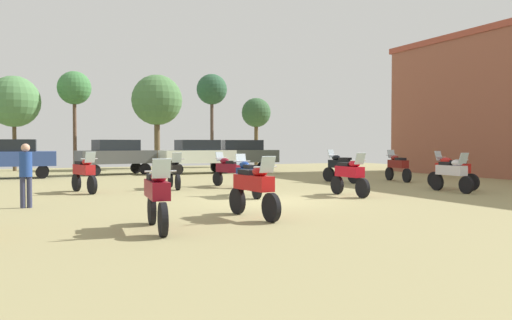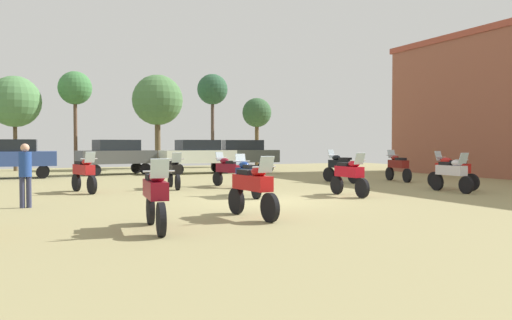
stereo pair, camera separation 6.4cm
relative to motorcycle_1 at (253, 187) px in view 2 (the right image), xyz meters
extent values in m
cube|color=#948A5B|center=(1.92, 3.46, -0.75)|extent=(44.00, 52.00, 0.02)
cylinder|color=black|center=(0.09, -0.78, -0.41)|extent=(0.19, 0.68, 0.67)
cylinder|color=black|center=(-0.09, 0.84, -0.41)|extent=(0.19, 0.68, 0.67)
cube|color=#B11212|center=(0.00, 0.03, 0.11)|extent=(0.51, 1.41, 0.36)
ellipsoid|color=#B11212|center=(0.03, -0.28, 0.39)|extent=(0.37, 0.51, 0.24)
cube|color=black|center=(-0.03, 0.27, 0.35)|extent=(0.36, 0.59, 0.12)
cube|color=silver|center=(0.07, -0.62, 0.57)|extent=(0.37, 0.19, 0.39)
cylinder|color=#B7B7BC|center=(0.06, -0.52, 0.51)|extent=(0.62, 0.10, 0.04)
cylinder|color=black|center=(1.86, 5.48, -0.44)|extent=(0.13, 0.60, 0.60)
cylinder|color=black|center=(1.84, 3.95, -0.44)|extent=(0.13, 0.60, 0.60)
cube|color=navy|center=(1.85, 4.72, 0.04)|extent=(0.38, 1.31, 0.36)
ellipsoid|color=navy|center=(1.85, 5.01, 0.32)|extent=(0.33, 0.48, 0.24)
cube|color=black|center=(1.85, 4.49, 0.28)|extent=(0.31, 0.56, 0.12)
cube|color=silver|center=(1.86, 5.34, 0.50)|extent=(0.36, 0.16, 0.39)
cylinder|color=#B7B7BC|center=(1.86, 5.24, 0.44)|extent=(0.62, 0.04, 0.04)
cylinder|color=black|center=(-2.63, -1.62, -0.41)|extent=(0.18, 0.68, 0.67)
cylinder|color=black|center=(-2.47, 0.02, -0.41)|extent=(0.18, 0.68, 0.67)
cube|color=maroon|center=(-2.55, -0.80, 0.11)|extent=(0.49, 1.43, 0.36)
ellipsoid|color=maroon|center=(-2.58, -1.12, 0.39)|extent=(0.36, 0.51, 0.24)
cube|color=black|center=(-2.52, -0.56, 0.35)|extent=(0.35, 0.59, 0.12)
cube|color=silver|center=(-2.61, -1.47, 0.57)|extent=(0.37, 0.19, 0.39)
cylinder|color=#B7B7BC|center=(-2.60, -1.36, 0.51)|extent=(0.62, 0.10, 0.04)
cylinder|color=black|center=(5.16, 2.83, -0.42)|extent=(0.14, 0.66, 0.65)
cylinder|color=black|center=(5.10, 4.28, -0.42)|extent=(0.14, 0.66, 0.65)
cube|color=red|center=(5.13, 3.56, 0.09)|extent=(0.41, 1.25, 0.36)
ellipsoid|color=red|center=(5.14, 3.28, 0.37)|extent=(0.34, 0.49, 0.24)
cube|color=black|center=(5.12, 3.77, 0.33)|extent=(0.32, 0.57, 0.12)
cube|color=silver|center=(5.15, 2.97, 0.55)|extent=(0.37, 0.17, 0.39)
cylinder|color=#B7B7BC|center=(5.15, 3.07, 0.49)|extent=(0.62, 0.06, 0.04)
cylinder|color=black|center=(11.27, 9.22, -0.42)|extent=(0.22, 0.66, 0.65)
cylinder|color=black|center=(11.02, 7.65, -0.42)|extent=(0.22, 0.66, 0.65)
cube|color=maroon|center=(11.15, 8.44, 0.08)|extent=(0.56, 1.39, 0.36)
ellipsoid|color=maroon|center=(11.19, 8.74, 0.36)|extent=(0.39, 0.52, 0.24)
cube|color=black|center=(11.11, 8.20, 0.32)|extent=(0.38, 0.60, 0.12)
cube|color=silver|center=(11.25, 9.07, 0.54)|extent=(0.38, 0.21, 0.39)
cylinder|color=#B7B7BC|center=(11.23, 8.97, 0.48)|extent=(0.62, 0.13, 0.04)
cylinder|color=black|center=(2.50, 9.50, -0.44)|extent=(0.27, 0.61, 0.60)
cylinder|color=black|center=(2.93, 7.91, -0.44)|extent=(0.27, 0.61, 0.60)
cube|color=maroon|center=(2.71, 8.71, 0.04)|extent=(0.71, 1.45, 0.36)
ellipsoid|color=maroon|center=(2.63, 9.01, 0.32)|extent=(0.43, 0.55, 0.24)
cube|color=black|center=(2.78, 8.47, 0.28)|extent=(0.43, 0.62, 0.12)
cube|color=silver|center=(2.54, 9.35, 0.50)|extent=(0.39, 0.24, 0.39)
cylinder|color=#B7B7BC|center=(2.57, 9.25, 0.44)|extent=(0.61, 0.19, 0.04)
cylinder|color=black|center=(9.37, 2.51, -0.43)|extent=(0.13, 0.63, 0.63)
cylinder|color=black|center=(9.39, 3.99, -0.43)|extent=(0.13, 0.63, 0.63)
cube|color=silver|center=(9.38, 3.25, 0.06)|extent=(0.38, 1.26, 0.36)
ellipsoid|color=silver|center=(9.38, 2.97, 0.34)|extent=(0.33, 0.48, 0.24)
cube|color=black|center=(9.38, 3.47, 0.30)|extent=(0.31, 0.56, 0.12)
cube|color=silver|center=(9.37, 2.65, 0.52)|extent=(0.36, 0.16, 0.39)
cylinder|color=#B7B7BC|center=(9.38, 2.75, 0.46)|extent=(0.62, 0.04, 0.04)
cylinder|color=black|center=(0.38, 8.12, -0.44)|extent=(0.17, 0.62, 0.61)
cylinder|color=black|center=(0.50, 9.67, -0.44)|extent=(0.17, 0.62, 0.61)
cube|color=black|center=(0.44, 8.90, 0.05)|extent=(0.46, 1.35, 0.36)
ellipsoid|color=black|center=(0.42, 8.60, 0.33)|extent=(0.36, 0.50, 0.24)
cube|color=black|center=(0.46, 9.13, 0.29)|extent=(0.34, 0.58, 0.12)
cube|color=silver|center=(0.39, 8.27, 0.51)|extent=(0.37, 0.18, 0.39)
cylinder|color=#B7B7BC|center=(0.40, 8.37, 0.45)|extent=(0.62, 0.08, 0.04)
cylinder|color=black|center=(8.10, 9.65, -0.41)|extent=(0.28, 0.68, 0.67)
cylinder|color=black|center=(8.48, 8.15, -0.41)|extent=(0.28, 0.68, 0.67)
cube|color=black|center=(8.29, 8.90, 0.11)|extent=(0.67, 1.37, 0.36)
ellipsoid|color=black|center=(8.21, 9.19, 0.39)|extent=(0.43, 0.54, 0.24)
cube|color=black|center=(8.34, 8.68, 0.35)|extent=(0.43, 0.62, 0.12)
cube|color=silver|center=(8.13, 9.51, 0.57)|extent=(0.39, 0.24, 0.39)
cylinder|color=#B7B7BC|center=(8.16, 9.41, 0.51)|extent=(0.61, 0.19, 0.04)
cylinder|color=black|center=(-2.83, 7.77, -0.41)|extent=(0.30, 0.67, 0.67)
cylinder|color=black|center=(-3.23, 9.18, -0.41)|extent=(0.30, 0.67, 0.67)
cube|color=#AF191B|center=(-3.03, 8.47, 0.10)|extent=(0.69, 1.30, 0.36)
ellipsoid|color=#AF191B|center=(-2.95, 8.20, 0.38)|extent=(0.44, 0.55, 0.24)
cube|color=black|center=(-3.09, 8.68, 0.34)|extent=(0.44, 0.62, 0.12)
cube|color=silver|center=(-2.87, 7.90, 0.56)|extent=(0.39, 0.24, 0.39)
cylinder|color=#B7B7BC|center=(-2.89, 7.99, 0.50)|extent=(0.61, 0.20, 0.04)
cylinder|color=black|center=(10.13, 4.88, -0.41)|extent=(0.24, 0.67, 0.66)
cylinder|color=black|center=(10.43, 3.31, -0.41)|extent=(0.24, 0.67, 0.66)
cube|color=red|center=(10.28, 4.09, 0.10)|extent=(0.61, 1.40, 0.36)
ellipsoid|color=red|center=(10.22, 4.39, 0.38)|extent=(0.41, 0.53, 0.24)
cube|color=black|center=(10.32, 3.86, 0.34)|extent=(0.40, 0.61, 0.12)
cube|color=silver|center=(10.16, 4.73, 0.56)|extent=(0.38, 0.22, 0.39)
cylinder|color=#B7B7BC|center=(10.18, 4.63, 0.50)|extent=(0.62, 0.15, 0.04)
cylinder|color=black|center=(3.03, 17.68, -0.42)|extent=(0.65, 0.24, 0.64)
cylinder|color=black|center=(2.97, 19.12, -0.42)|extent=(0.65, 0.24, 0.64)
cylinder|color=black|center=(5.95, 17.79, -0.42)|extent=(0.65, 0.24, 0.64)
cylinder|color=black|center=(5.90, 19.23, -0.42)|extent=(0.65, 0.24, 0.64)
cube|color=silver|center=(4.46, 18.45, 0.27)|extent=(4.36, 1.96, 0.75)
cube|color=black|center=(4.46, 18.45, 0.95)|extent=(2.42, 1.67, 0.61)
cylinder|color=black|center=(-1.44, 18.44, -0.42)|extent=(0.67, 0.33, 0.64)
cylinder|color=black|center=(-1.68, 19.86, -0.42)|extent=(0.67, 0.33, 0.64)
cylinder|color=black|center=(1.45, 18.94, -0.42)|extent=(0.67, 0.33, 0.64)
cylinder|color=black|center=(1.20, 20.36, -0.42)|extent=(0.67, 0.33, 0.64)
cube|color=#484B49|center=(-0.12, 19.40, 0.27)|extent=(4.54, 2.50, 0.75)
cube|color=black|center=(-0.12, 19.40, 0.95)|extent=(2.60, 1.96, 0.61)
cylinder|color=black|center=(-4.14, 17.39, -0.42)|extent=(0.65, 0.26, 0.64)
cylinder|color=black|center=(-4.06, 18.83, -0.42)|extent=(0.65, 0.26, 0.64)
cube|color=#344F9E|center=(-5.56, 18.19, 0.27)|extent=(4.40, 2.04, 0.75)
cube|color=black|center=(-5.56, 18.19, 0.95)|extent=(2.45, 1.72, 0.61)
cylinder|color=black|center=(5.83, 18.21, -0.42)|extent=(0.67, 0.34, 0.64)
cylinder|color=black|center=(6.11, 19.62, -0.42)|extent=(0.67, 0.34, 0.64)
cylinder|color=black|center=(8.70, 17.64, -0.42)|extent=(0.67, 0.34, 0.64)
cylinder|color=black|center=(8.98, 19.05, -0.42)|extent=(0.67, 0.34, 0.64)
cube|color=#474F49|center=(7.40, 18.63, 0.27)|extent=(4.57, 2.61, 0.75)
cube|color=black|center=(7.40, 18.63, 0.95)|extent=(2.63, 2.02, 0.61)
cylinder|color=#30334F|center=(-5.08, 4.40, -0.31)|extent=(0.14, 0.14, 0.87)
cylinder|color=#30334F|center=(-4.91, 4.40, -0.31)|extent=(0.14, 0.14, 0.87)
cylinder|color=navy|center=(-4.99, 4.40, 0.47)|extent=(0.35, 0.35, 0.69)
sphere|color=tan|center=(-4.99, 4.40, 0.93)|extent=(0.24, 0.24, 0.24)
cylinder|color=brown|center=(11.52, 25.74, 1.09)|extent=(0.30, 0.30, 3.67)
sphere|color=#335833|center=(11.52, 25.74, 3.43)|extent=(2.25, 2.25, 2.25)
cylinder|color=brown|center=(3.45, 24.38, 1.26)|extent=(0.38, 0.38, 4.00)
sphere|color=#487541|center=(3.45, 24.38, 4.03)|extent=(3.45, 3.45, 3.45)
cylinder|color=brown|center=(-1.77, 26.15, 1.78)|extent=(0.24, 0.24, 5.04)
sphere|color=#3E773E|center=(-1.77, 26.15, 4.81)|extent=(2.25, 2.25, 2.25)
cylinder|color=#4E3D35|center=(7.94, 25.81, 1.91)|extent=(0.24, 0.24, 5.31)
sphere|color=#2B5337|center=(7.94, 25.81, 5.08)|extent=(2.27, 2.27, 2.27)
cylinder|color=brown|center=(-5.49, 26.21, 1.14)|extent=(0.25, 0.25, 3.77)
sphere|color=#4E8048|center=(-5.49, 26.21, 3.78)|extent=(3.33, 3.33, 3.33)
camera|label=1|loc=(-5.10, -11.58, 1.06)|focal=37.08mm
camera|label=2|loc=(-5.04, -11.60, 1.06)|focal=37.08mm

